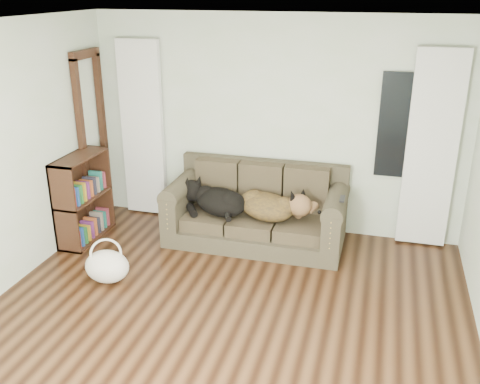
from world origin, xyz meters
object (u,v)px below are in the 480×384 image
(bookshelf, at_px, (84,199))
(dog_black_lab, at_px, (217,202))
(dog_shepherd, at_px, (270,207))
(tote_bag, at_px, (107,267))
(sofa, at_px, (256,206))

(bookshelf, bearing_deg, dog_black_lab, 7.79)
(dog_shepherd, height_order, tote_bag, dog_shepherd)
(sofa, relative_size, dog_black_lab, 2.89)
(dog_shepherd, bearing_deg, sofa, 8.53)
(tote_bag, distance_m, bookshelf, 1.18)
(dog_black_lab, bearing_deg, tote_bag, -88.97)
(sofa, height_order, tote_bag, sofa)
(sofa, bearing_deg, dog_shepherd, -18.96)
(dog_shepherd, relative_size, bookshelf, 0.69)
(dog_shepherd, bearing_deg, dog_black_lab, 27.39)
(bookshelf, bearing_deg, sofa, 6.36)
(dog_black_lab, xyz_separation_m, bookshelf, (-1.54, -0.39, 0.02))
(sofa, relative_size, bookshelf, 1.97)
(tote_bag, bearing_deg, dog_black_lab, 57.50)
(sofa, xyz_separation_m, bookshelf, (-2.00, -0.46, 0.05))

